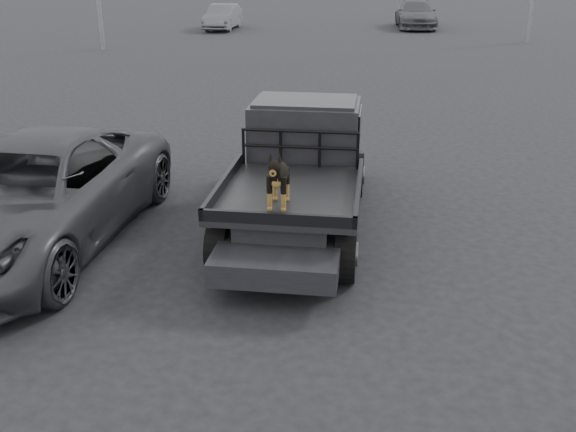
% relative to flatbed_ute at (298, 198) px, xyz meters
% --- Properties ---
extents(ground, '(120.00, 120.00, 0.00)m').
position_rel_flatbed_ute_xyz_m(ground, '(0.15, -2.49, -0.46)').
color(ground, black).
rests_on(ground, ground).
extents(flatbed_ute, '(2.00, 5.40, 0.92)m').
position_rel_flatbed_ute_xyz_m(flatbed_ute, '(0.00, 0.00, 0.00)').
color(flatbed_ute, black).
rests_on(flatbed_ute, ground).
extents(ute_cab, '(1.72, 1.30, 0.88)m').
position_rel_flatbed_ute_xyz_m(ute_cab, '(-0.00, 0.95, 0.90)').
color(ute_cab, black).
rests_on(ute_cab, flatbed_ute).
extents(headache_rack, '(1.80, 0.08, 0.55)m').
position_rel_flatbed_ute_xyz_m(headache_rack, '(-0.00, 0.20, 0.74)').
color(headache_rack, black).
rests_on(headache_rack, flatbed_ute).
extents(dog, '(0.32, 0.60, 0.74)m').
position_rel_flatbed_ute_xyz_m(dog, '(-0.08, -1.47, 0.83)').
color(dog, black).
rests_on(dog, flatbed_ute).
extents(parked_suv, '(2.65, 5.60, 1.54)m').
position_rel_flatbed_ute_xyz_m(parked_suv, '(-3.70, -1.21, 0.31)').
color(parked_suv, '#323337').
rests_on(parked_suv, ground).
extents(distant_car_a, '(1.43, 4.06, 1.34)m').
position_rel_flatbed_ute_xyz_m(distant_car_a, '(-7.54, 27.02, 0.21)').
color(distant_car_a, '#535358').
rests_on(distant_car_a, ground).
extents(distant_car_b, '(2.33, 5.21, 1.48)m').
position_rel_flatbed_ute_xyz_m(distant_car_b, '(3.11, 29.32, 0.28)').
color(distant_car_b, '#414145').
rests_on(distant_car_b, ground).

